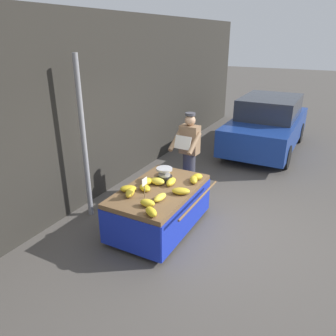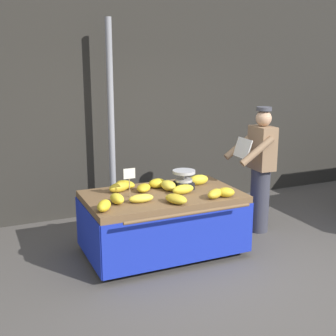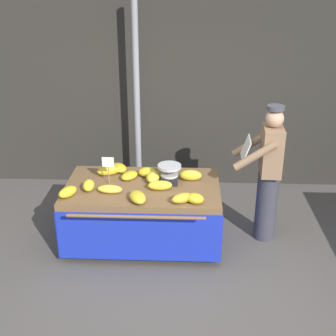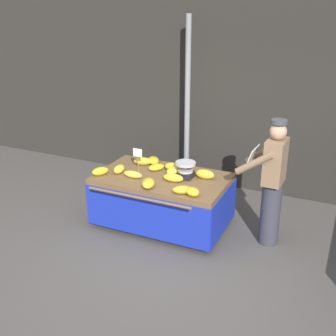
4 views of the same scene
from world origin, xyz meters
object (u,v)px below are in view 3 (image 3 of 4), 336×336
Objects in this scene: banana_bunch_3 at (108,171)px; banana_bunch_11 at (129,176)px; weighing_scale at (169,174)px; vendor_person at (268,174)px; street_pole at (137,99)px; banana_bunch_0 at (190,175)px; banana_bunch_1 at (119,168)px; banana_bunch_7 at (138,197)px; banana_bunch_2 at (88,185)px; price_sign at (108,165)px; banana_bunch_12 at (68,192)px; banana_cart at (143,200)px; banana_bunch_5 at (153,177)px; banana_bunch_8 at (195,198)px; banana_bunch_4 at (147,172)px; banana_bunch_10 at (160,185)px; banana_bunch_9 at (182,198)px; banana_bunch_6 at (110,189)px.

banana_bunch_11 is (0.28, -0.10, -0.01)m from banana_bunch_3.
vendor_person reaches higher than weighing_scale.
street_pole is 10.66× the size of banana_bunch_0.
banana_bunch_1 is 0.90× the size of banana_bunch_7.
banana_bunch_2 is at bearing 156.63° from banana_bunch_7.
banana_bunch_11 is 0.14× the size of vendor_person.
price_sign reaches higher than banana_bunch_11.
banana_bunch_12 is at bearing -137.58° from banana_bunch_2.
banana_bunch_1 is (-0.90, 0.22, -0.01)m from banana_bunch_0.
street_pole is 1.64m from banana_cart.
banana_bunch_5 is 0.72m from banana_bunch_8.
weighing_scale is 0.16× the size of vendor_person.
banana_bunch_0 is at bearing 16.59° from banana_cart.
banana_bunch_8 is at bearing -49.10° from banana_bunch_4.
banana_bunch_9 is at bearing -49.01° from banana_bunch_10.
banana_bunch_2 is at bearing 166.40° from banana_bunch_9.
banana_bunch_2 is 0.27m from banana_bunch_12.
banana_bunch_4 is at bearing 130.90° from banana_bunch_8.
banana_bunch_1 reaches higher than banana_bunch_6.
banana_bunch_0 is 1.09× the size of banana_bunch_11.
banana_bunch_9 is 1.05× the size of banana_bunch_12.
price_sign is 1.16× the size of banana_bunch_7.
banana_bunch_11 is (-0.49, 0.09, -0.07)m from weighing_scale.
vendor_person reaches higher than banana_bunch_10.
banana_bunch_7 is 1.61m from vendor_person.
banana_bunch_5 reaches higher than banana_bunch_6.
banana_bunch_6 is 0.97× the size of banana_bunch_7.
banana_bunch_2 reaches higher than banana_bunch_9.
banana_bunch_12 is (-1.13, -0.40, -0.06)m from weighing_scale.
banana_bunch_2 is at bearing 167.57° from banana_bunch_8.
banana_bunch_2 is 0.83× the size of banana_bunch_3.
banana_bunch_0 is 0.95× the size of banana_bunch_6.
banana_bunch_2 reaches higher than banana_bunch_1.
banana_bunch_9 is (1.09, -0.26, -0.00)m from banana_bunch_2.
street_pole is 11.61× the size of banana_bunch_11.
weighing_scale is at bearing -25.63° from banana_bunch_1.
vendor_person is at bearing -7.57° from banana_bunch_1.
price_sign is 1.20× the size of banana_bunch_6.
banana_bunch_4 reaches higher than banana_cart.
price_sign is 1.37× the size of banana_bunch_11.
banana_bunch_6 is (0.05, -0.24, -0.20)m from price_sign.
banana_bunch_7 is at bearing -84.15° from street_pole.
banana_bunch_3 is 1.13× the size of banana_bunch_11.
vendor_person reaches higher than banana_bunch_12.
banana_bunch_0 reaches higher than banana_bunch_7.
price_sign is at bearing 156.29° from banana_bunch_8.
weighing_scale is 1.08× the size of banana_bunch_9.
banana_bunch_10 is (0.41, -1.48, -0.62)m from street_pole.
vendor_person is (1.18, 0.07, -0.01)m from weighing_scale.
banana_bunch_7 is (0.39, -0.44, -0.20)m from price_sign.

